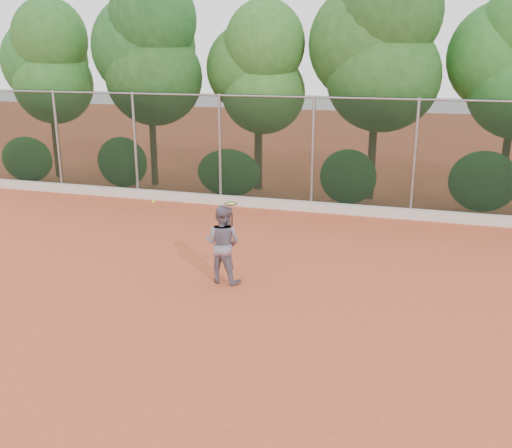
# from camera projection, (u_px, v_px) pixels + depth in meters

# --- Properties ---
(ground) EXTENTS (80.00, 80.00, 0.00)m
(ground) POSITION_uv_depth(u_px,v_px,m) (242.00, 297.00, 11.40)
(ground) COLOR #C9522F
(ground) RESTS_ON ground
(concrete_curb) EXTENTS (24.00, 0.20, 0.30)m
(concrete_curb) POSITION_uv_depth(u_px,v_px,m) (310.00, 207.00, 17.62)
(concrete_curb) COLOR silver
(concrete_curb) RESTS_ON ground
(tennis_player) EXTENTS (0.90, 0.74, 1.68)m
(tennis_player) POSITION_uv_depth(u_px,v_px,m) (223.00, 244.00, 11.99)
(tennis_player) COLOR slate
(tennis_player) RESTS_ON ground
(chainlink_fence) EXTENTS (24.09, 0.09, 3.50)m
(chainlink_fence) POSITION_uv_depth(u_px,v_px,m) (313.00, 151.00, 17.30)
(chainlink_fence) COLOR black
(chainlink_fence) RESTS_ON ground
(foliage_backdrop) EXTENTS (23.70, 3.63, 7.55)m
(foliage_backdrop) POSITION_uv_depth(u_px,v_px,m) (310.00, 63.00, 18.54)
(foliage_backdrop) COLOR #49311C
(foliage_backdrop) RESTS_ON ground
(tennis_racket) EXTENTS (0.28, 0.28, 0.50)m
(tennis_racket) POSITION_uv_depth(u_px,v_px,m) (231.00, 205.00, 11.56)
(tennis_racket) COLOR black
(tennis_racket) RESTS_ON ground
(tennis_ball_in_flight) EXTENTS (0.07, 0.07, 0.07)m
(tennis_ball_in_flight) POSITION_uv_depth(u_px,v_px,m) (153.00, 202.00, 11.70)
(tennis_ball_in_flight) COLOR #BDCD2E
(tennis_ball_in_flight) RESTS_ON ground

